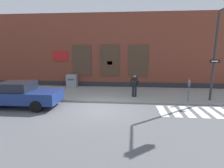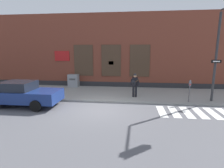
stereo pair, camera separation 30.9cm
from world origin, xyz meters
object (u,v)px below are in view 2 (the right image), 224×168
at_px(busker, 135,84).
at_px(utility_box, 74,81).
at_px(red_car, 22,94).
at_px(parking_meter, 190,88).

bearing_deg(busker, utility_box, 151.41).
height_order(red_car, busker, busker).
distance_m(red_car, utility_box, 5.68).
bearing_deg(utility_box, parking_meter, -23.15).
xyz_separation_m(parking_meter, utility_box, (-8.98, 3.84, -0.38)).
bearing_deg(parking_meter, red_car, -170.90).
bearing_deg(utility_box, busker, -28.59).
xyz_separation_m(red_car, utility_box, (1.41, 5.51, -0.09)).
xyz_separation_m(red_car, parking_meter, (10.39, 1.67, 0.29)).
xyz_separation_m(busker, utility_box, (-5.50, 3.00, -0.38)).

